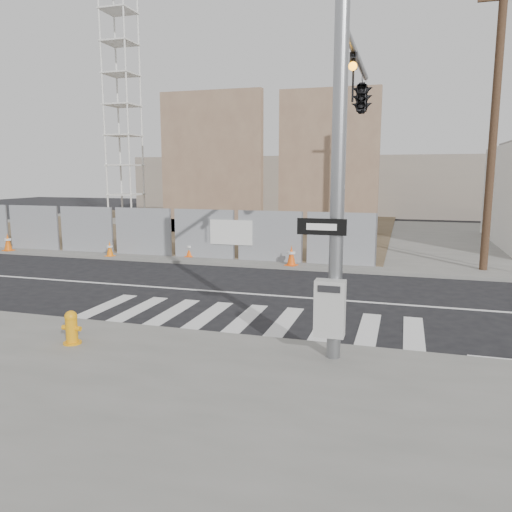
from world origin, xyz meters
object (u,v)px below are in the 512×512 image
(signal_pole, at_px, (355,120))
(crane_tower, at_px, (122,91))
(traffic_cone_b, at_px, (110,249))
(traffic_cone_d, at_px, (291,256))
(fire_hydrant, at_px, (72,327))
(traffic_cone_a, at_px, (8,242))
(traffic_cone_c, at_px, (190,249))

(signal_pole, relative_size, crane_tower, 0.39)
(traffic_cone_b, distance_m, traffic_cone_d, 7.80)
(traffic_cone_d, bearing_deg, fire_hydrant, -103.57)
(traffic_cone_a, xyz_separation_m, traffic_cone_d, (13.05, 0.09, -0.01))
(crane_tower, distance_m, traffic_cone_c, 17.84)
(crane_tower, xyz_separation_m, traffic_cone_c, (10.12, -11.93, -8.58))
(crane_tower, bearing_deg, traffic_cone_d, -40.92)
(fire_hydrant, height_order, traffic_cone_c, fire_hydrant)
(crane_tower, xyz_separation_m, traffic_cone_b, (6.84, -12.78, -8.59))
(signal_pole, height_order, crane_tower, crane_tower)
(fire_hydrant, relative_size, traffic_cone_c, 1.05)
(crane_tower, bearing_deg, traffic_cone_c, -49.70)
(traffic_cone_d, bearing_deg, crane_tower, 139.08)
(traffic_cone_a, distance_m, traffic_cone_d, 13.05)
(signal_pole, distance_m, crane_tower, 26.21)
(fire_hydrant, xyz_separation_m, traffic_cone_d, (2.39, 9.89, 0.03))
(crane_tower, bearing_deg, fire_hydrant, -61.51)
(fire_hydrant, bearing_deg, traffic_cone_d, 73.86)
(traffic_cone_b, bearing_deg, traffic_cone_c, 14.45)
(crane_tower, relative_size, traffic_cone_b, 28.41)
(signal_pole, bearing_deg, crane_tower, 132.57)
(traffic_cone_b, bearing_deg, signal_pole, -30.45)
(signal_pole, relative_size, traffic_cone_d, 9.23)
(fire_hydrant, xyz_separation_m, traffic_cone_a, (-10.67, 9.80, 0.04))
(traffic_cone_a, bearing_deg, traffic_cone_d, 0.39)
(traffic_cone_a, relative_size, traffic_cone_d, 1.04)
(traffic_cone_a, bearing_deg, fire_hydrant, -42.56)
(signal_pole, relative_size, traffic_cone_a, 8.88)
(crane_tower, height_order, traffic_cone_c, crane_tower)
(traffic_cone_a, bearing_deg, traffic_cone_c, 5.66)
(crane_tower, xyz_separation_m, traffic_cone_a, (1.59, -12.78, -8.52))
(signal_pole, bearing_deg, traffic_cone_a, 158.50)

